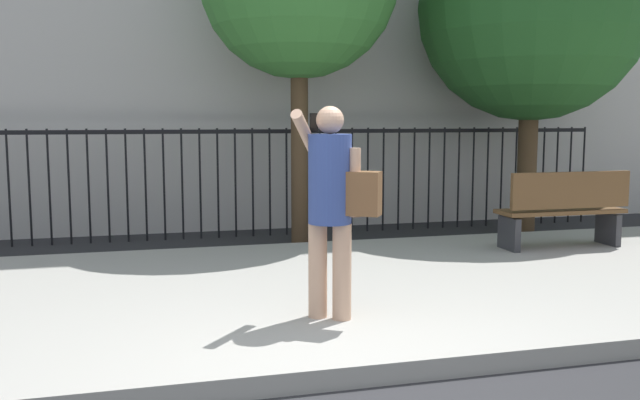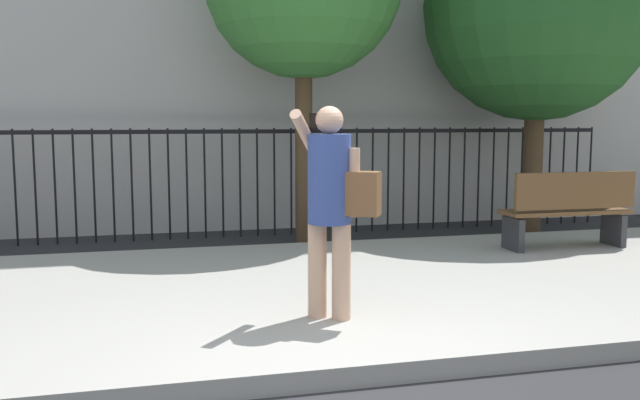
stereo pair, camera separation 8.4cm
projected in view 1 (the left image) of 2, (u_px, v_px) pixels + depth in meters
The scene contains 6 objects.
ground_plane at pixel (345, 390), 4.35m from camera, with size 60.00×60.00×0.00m, color #28282B.
sidewalk at pixel (277, 294), 6.46m from camera, with size 28.00×4.40×0.15m, color #9E9B93.
iron_fence at pixel (227, 168), 9.90m from camera, with size 12.03×0.04×1.60m.
pedestrian_on_phone at pixel (333, 197), 5.31m from camera, with size 0.72×0.62×1.68m.
street_bench at pixel (564, 208), 8.31m from camera, with size 1.60×0.45×0.95m.
street_tree_far at pixel (533, 7), 10.07m from camera, with size 3.40×3.40×5.09m.
Camera 1 is at (-1.23, -4.00, 1.72)m, focal length 38.21 mm.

